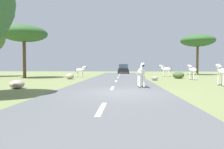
# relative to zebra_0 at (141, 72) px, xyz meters

# --- Properties ---
(ground_plane) EXTENTS (90.00, 90.00, 0.00)m
(ground_plane) POSITION_rel_zebra_0_xyz_m (-1.30, -2.54, -0.97)
(ground_plane) COLOR olive
(road) EXTENTS (6.00, 64.00, 0.05)m
(road) POSITION_rel_zebra_0_xyz_m (-1.76, -2.54, -0.95)
(road) COLOR #56595B
(road) RESTS_ON ground_plane
(lane_markings) EXTENTS (0.16, 56.00, 0.01)m
(lane_markings) POSITION_rel_zebra_0_xyz_m (-1.76, -3.54, -0.92)
(lane_markings) COLOR silver
(lane_markings) RESTS_ON road
(zebra_0) EXTENTS (0.47, 1.65, 1.55)m
(zebra_0) POSITION_rel_zebra_0_xyz_m (0.00, 0.00, 0.00)
(zebra_0) COLOR silver
(zebra_0) RESTS_ON road
(zebra_1) EXTENTS (0.71, 1.64, 1.58)m
(zebra_1) POSITION_rel_zebra_0_xyz_m (5.77, 8.23, -0.03)
(zebra_1) COLOR silver
(zebra_1) RESTS_ON ground_plane
(zebra_2) EXTENTS (1.63, 0.84, 1.60)m
(zebra_2) POSITION_rel_zebra_0_xyz_m (4.43, 14.68, -0.02)
(zebra_2) COLOR silver
(zebra_2) RESTS_ON ground_plane
(zebra_3) EXTENTS (1.51, 0.60, 1.44)m
(zebra_3) POSITION_rel_zebra_0_xyz_m (-6.52, 12.80, -0.11)
(zebra_3) COLOR silver
(zebra_3) RESTS_ON ground_plane
(zebra_4) EXTENTS (0.47, 1.67, 1.57)m
(zebra_4) POSITION_rel_zebra_0_xyz_m (5.71, 1.92, -0.04)
(zebra_4) COLOR silver
(zebra_4) RESTS_ON ground_plane
(car_0) EXTENTS (2.07, 4.37, 1.74)m
(car_0) POSITION_rel_zebra_0_xyz_m (-1.13, 26.42, -0.13)
(car_0) COLOR black
(car_0) RESTS_ON road
(tree_5) EXTENTS (5.20, 5.20, 6.29)m
(tree_5) POSITION_rel_zebra_0_xyz_m (10.46, 20.41, 4.37)
(tree_5) COLOR brown
(tree_5) RESTS_ON ground_plane
(tree_6) EXTENTS (5.22, 5.22, 6.00)m
(tree_6) POSITION_rel_zebra_0_xyz_m (-12.46, 10.36, 4.09)
(tree_6) COLOR #4C3823
(tree_6) RESTS_ON ground_plane
(bush_0) EXTENTS (1.25, 1.13, 0.75)m
(bush_0) POSITION_rel_zebra_0_xyz_m (5.03, 10.67, -0.60)
(bush_0) COLOR #425B2D
(bush_0) RESTS_ON ground_plane
(rock_0) EXTENTS (0.61, 0.58, 0.42)m
(rock_0) POSITION_rel_zebra_0_xyz_m (1.91, 7.28, -0.76)
(rock_0) COLOR gray
(rock_0) RESTS_ON ground_plane
(rock_1) EXTENTS (0.85, 0.93, 0.60)m
(rock_1) POSITION_rel_zebra_0_xyz_m (-6.78, 8.81, -0.67)
(rock_1) COLOR #A89E8C
(rock_1) RESTS_ON ground_plane
(rock_2) EXTENTS (0.86, 0.92, 0.53)m
(rock_2) POSITION_rel_zebra_0_xyz_m (-7.53, -0.66, -0.71)
(rock_2) COLOR #A89E8C
(rock_2) RESTS_ON ground_plane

